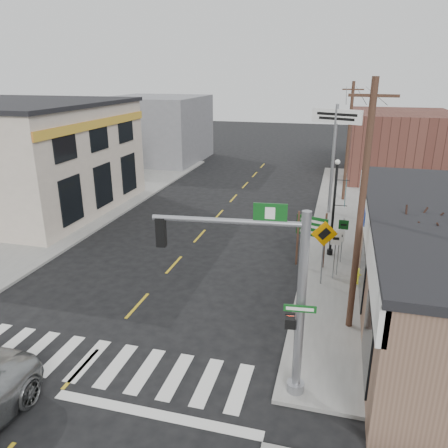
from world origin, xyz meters
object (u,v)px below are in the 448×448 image
(bare_tree, at_px, (430,221))
(utility_pole_near, at_px, (361,210))
(guide_sign, at_px, (312,232))
(traffic_signal_pole, at_px, (277,284))
(dance_center_sign, at_px, (335,132))
(lamp_post, at_px, (336,201))
(utility_pole_far, at_px, (348,141))
(fire_hydrant, at_px, (359,275))

(bare_tree, distance_m, utility_pole_near, 2.26)
(guide_sign, xyz_separation_m, utility_pole_near, (1.78, -4.76, 2.65))
(bare_tree, bearing_deg, traffic_signal_pole, -134.89)
(traffic_signal_pole, xyz_separation_m, bare_tree, (4.35, 4.36, 0.70))
(dance_center_sign, relative_size, utility_pole_near, 0.80)
(lamp_post, bearing_deg, guide_sign, -124.86)
(lamp_post, height_order, bare_tree, bare_tree)
(guide_sign, height_order, utility_pole_far, utility_pole_far)
(guide_sign, xyz_separation_m, utility_pole_far, (1.42, 12.07, 2.40))
(utility_pole_far, bearing_deg, dance_center_sign, -106.09)
(utility_pole_near, relative_size, utility_pole_far, 1.06)
(utility_pole_far, bearing_deg, lamp_post, -94.04)
(dance_center_sign, relative_size, bare_tree, 1.33)
(guide_sign, bearing_deg, fire_hydrant, -10.56)
(bare_tree, bearing_deg, dance_center_sign, 104.61)
(lamp_post, bearing_deg, utility_pole_near, -88.01)
(guide_sign, xyz_separation_m, fire_hydrant, (2.20, -1.28, -1.32))
(guide_sign, distance_m, bare_tree, 6.30)
(traffic_signal_pole, xyz_separation_m, dance_center_sign, (0.93, 17.46, 1.80))
(dance_center_sign, bearing_deg, lamp_post, -63.40)
(lamp_post, height_order, utility_pole_near, utility_pole_near)
(fire_hydrant, relative_size, utility_pole_far, 0.09)
(traffic_signal_pole, height_order, guide_sign, traffic_signal_pole)
(traffic_signal_pole, xyz_separation_m, lamp_post, (1.31, 10.34, -0.54))
(dance_center_sign, xyz_separation_m, utility_pole_near, (1.22, -13.54, -0.75))
(utility_pole_near, bearing_deg, utility_pole_far, 97.74)
(traffic_signal_pole, height_order, bare_tree, traffic_signal_pole)
(bare_tree, relative_size, utility_pole_far, 0.64)
(traffic_signal_pole, height_order, lamp_post, traffic_signal_pole)
(guide_sign, relative_size, fire_hydrant, 3.60)
(guide_sign, bearing_deg, utility_pole_near, -49.86)
(fire_hydrant, bearing_deg, traffic_signal_pole, -109.17)
(lamp_post, distance_m, utility_pole_near, 6.67)
(bare_tree, xyz_separation_m, utility_pole_near, (-2.19, -0.45, 0.35))
(guide_sign, height_order, fire_hydrant, guide_sign)
(bare_tree, bearing_deg, utility_pole_near, -168.51)
(guide_sign, distance_m, dance_center_sign, 9.44)
(lamp_post, bearing_deg, traffic_signal_pole, -102.70)
(dance_center_sign, distance_m, utility_pole_far, 3.54)
(fire_hydrant, relative_size, utility_pole_near, 0.09)
(guide_sign, bearing_deg, traffic_signal_pole, -72.84)
(utility_pole_far, bearing_deg, utility_pole_near, -90.15)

